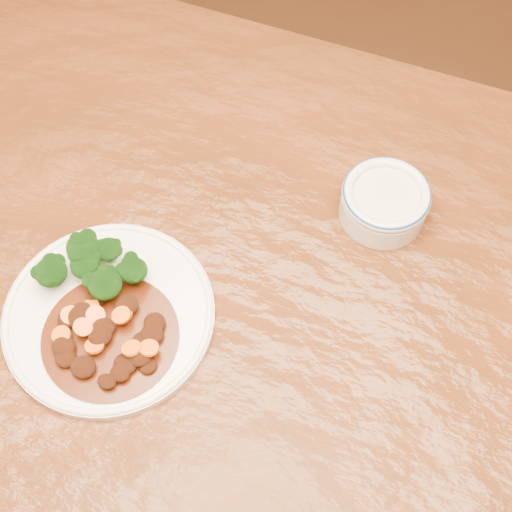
% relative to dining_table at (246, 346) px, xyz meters
% --- Properties ---
extents(ground, '(4.00, 4.00, 0.00)m').
position_rel_dining_table_xyz_m(ground, '(0.00, 0.00, -0.67)').
color(ground, '#4B2512').
rests_on(ground, ground).
extents(dining_table, '(1.57, 1.02, 0.75)m').
position_rel_dining_table_xyz_m(dining_table, '(0.00, 0.00, 0.00)').
color(dining_table, '#57250F').
rests_on(dining_table, ground).
extents(dinner_plate, '(0.24, 0.24, 0.02)m').
position_rel_dining_table_xyz_m(dinner_plate, '(-0.14, -0.07, 0.09)').
color(dinner_plate, white).
rests_on(dinner_plate, dining_table).
extents(broccoli_florets, '(0.12, 0.09, 0.04)m').
position_rel_dining_table_xyz_m(broccoli_florets, '(-0.18, -0.03, 0.12)').
color(broccoli_florets, '#769A4F').
rests_on(broccoli_florets, dinner_plate).
extents(mince_stew, '(0.15, 0.15, 0.03)m').
position_rel_dining_table_xyz_m(mince_stew, '(-0.12, -0.09, 0.10)').
color(mince_stew, '#431907').
rests_on(mince_stew, dinner_plate).
extents(dip_bowl, '(0.11, 0.11, 0.05)m').
position_rel_dining_table_xyz_m(dip_bowl, '(0.09, 0.20, 0.11)').
color(dip_bowl, beige).
rests_on(dip_bowl, dining_table).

